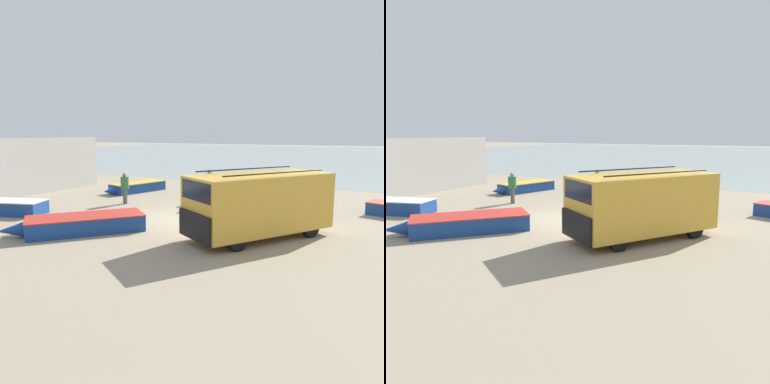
# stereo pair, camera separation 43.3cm
# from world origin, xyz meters

# --- Properties ---
(ground_plane) EXTENTS (200.00, 200.00, 0.00)m
(ground_plane) POSITION_xyz_m (0.00, 0.00, 0.00)
(ground_plane) COLOR gray
(sea_water) EXTENTS (120.00, 80.00, 0.01)m
(sea_water) POSITION_xyz_m (0.00, 52.00, 0.00)
(sea_water) COLOR #99A89E
(sea_water) RESTS_ON ground_plane
(harbor_wall) EXTENTS (0.50, 11.68, 3.35)m
(harbor_wall) POSITION_xyz_m (-11.05, 1.00, 1.68)
(harbor_wall) COLOR #BCB7AD
(harbor_wall) RESTS_ON ground_plane
(parked_van) EXTENTS (4.53, 5.50, 2.39)m
(parked_van) POSITION_xyz_m (3.72, -1.07, 1.25)
(parked_van) COLOR gold
(parked_van) RESTS_ON ground_plane
(fishing_rowboat_0) EXTENTS (2.20, 4.43, 0.60)m
(fishing_rowboat_0) POSITION_xyz_m (-6.27, 5.32, 0.30)
(fishing_rowboat_0) COLOR navy
(fishing_rowboat_0) RESTS_ON ground_plane
(fishing_rowboat_1) EXTENTS (4.17, 4.59, 0.63)m
(fishing_rowboat_1) POSITION_xyz_m (-2.33, -3.46, 0.31)
(fishing_rowboat_1) COLOR navy
(fishing_rowboat_1) RESTS_ON ground_plane
(fishing_rowboat_4) EXTENTS (4.92, 3.26, 0.55)m
(fishing_rowboat_4) POSITION_xyz_m (2.99, 4.95, 0.28)
(fishing_rowboat_4) COLOR #1E757F
(fishing_rowboat_4) RESTS_ON ground_plane
(fisherman_0) EXTENTS (0.44, 0.44, 1.68)m
(fisherman_0) POSITION_xyz_m (-0.17, 3.25, 1.00)
(fisherman_0) COLOR #38383D
(fisherman_0) RESTS_ON ground_plane
(fisherman_1) EXTENTS (0.46, 0.46, 1.74)m
(fisherman_1) POSITION_xyz_m (-0.80, 4.48, 1.04)
(fisherman_1) COLOR #38383D
(fisherman_1) RESTS_ON ground_plane
(fisherman_2) EXTENTS (0.43, 0.43, 1.63)m
(fisherman_2) POSITION_xyz_m (-4.42, 1.85, 0.97)
(fisherman_2) COLOR #5B564C
(fisherman_2) RESTS_ON ground_plane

